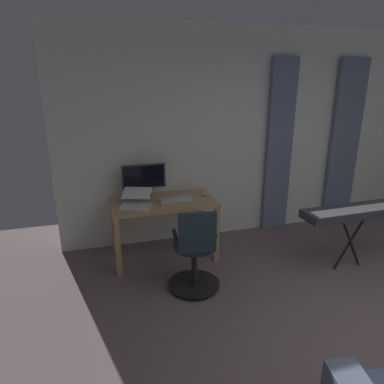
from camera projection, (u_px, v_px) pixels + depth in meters
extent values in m
cube|color=silver|center=(254.00, 135.00, 4.89)|extent=(5.41, 0.10, 2.83)
cube|color=slate|center=(344.00, 144.00, 5.23)|extent=(0.47, 0.06, 2.45)
cube|color=slate|center=(279.00, 148.00, 4.94)|extent=(0.38, 0.06, 2.45)
cube|color=tan|center=(163.00, 202.00, 4.27)|extent=(1.27, 0.70, 0.04)
cube|color=tan|center=(216.00, 234.00, 4.26)|extent=(0.06, 0.06, 0.71)
cube|color=tan|center=(118.00, 247.00, 3.95)|extent=(0.06, 0.06, 0.71)
cube|color=tan|center=(201.00, 216.00, 4.83)|extent=(0.06, 0.06, 0.71)
cube|color=tan|center=(114.00, 226.00, 4.52)|extent=(0.06, 0.06, 0.71)
cylinder|color=black|center=(194.00, 284.00, 3.81)|extent=(0.56, 0.56, 0.02)
sphere|color=black|center=(217.00, 283.00, 3.85)|extent=(0.05, 0.05, 0.05)
sphere|color=black|center=(198.00, 272.00, 4.05)|extent=(0.05, 0.05, 0.05)
sphere|color=black|center=(174.00, 279.00, 3.92)|extent=(0.05, 0.05, 0.05)
sphere|color=black|center=(177.00, 295.00, 3.64)|extent=(0.05, 0.05, 0.05)
sphere|color=black|center=(205.00, 297.00, 3.59)|extent=(0.05, 0.05, 0.05)
cylinder|color=black|center=(194.00, 266.00, 3.74)|extent=(0.06, 0.06, 0.44)
cylinder|color=#1C292F|center=(194.00, 245.00, 3.66)|extent=(0.49, 0.49, 0.05)
cube|color=#1E2F34|center=(197.00, 233.00, 3.40)|extent=(0.38, 0.10, 0.42)
cube|color=black|center=(175.00, 235.00, 3.59)|extent=(0.07, 0.24, 0.03)
cube|color=black|center=(213.00, 232.00, 3.65)|extent=(0.07, 0.24, 0.03)
cylinder|color=#333338|center=(145.00, 196.00, 4.43)|extent=(0.18, 0.18, 0.01)
cylinder|color=#333338|center=(144.00, 192.00, 4.41)|extent=(0.04, 0.04, 0.09)
cube|color=#333338|center=(144.00, 176.00, 4.35)|extent=(0.55, 0.03, 0.31)
cube|color=black|center=(144.00, 177.00, 4.34)|extent=(0.50, 0.01, 0.27)
cube|color=#B7BCC1|center=(176.00, 200.00, 4.26)|extent=(0.40, 0.14, 0.02)
cube|color=white|center=(136.00, 206.00, 4.06)|extent=(0.40, 0.33, 0.02)
cube|color=white|center=(137.00, 193.00, 4.13)|extent=(0.39, 0.32, 0.08)
ellipsoid|color=#B7BCC1|center=(205.00, 194.00, 4.45)|extent=(0.06, 0.10, 0.04)
cylinder|color=black|center=(350.00, 242.00, 4.12)|extent=(0.38, 0.04, 0.68)
cylinder|color=black|center=(350.00, 242.00, 4.12)|extent=(0.38, 0.04, 0.68)
cube|color=#333338|center=(355.00, 212.00, 4.00)|extent=(1.29, 0.34, 0.09)
cube|color=white|center=(359.00, 209.00, 3.93)|extent=(1.18, 0.20, 0.01)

